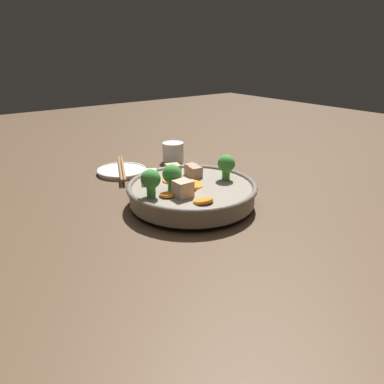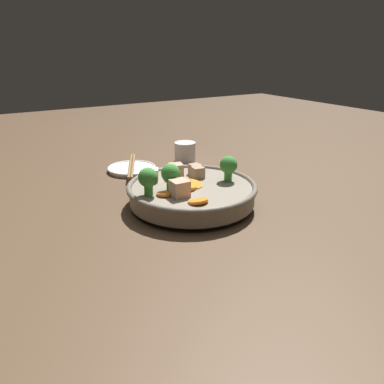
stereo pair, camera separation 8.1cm
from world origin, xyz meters
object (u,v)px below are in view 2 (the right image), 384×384
(tea_cup, at_px, (185,152))
(chopsticks_pair, at_px, (132,165))
(stirfry_bowl, at_px, (191,191))
(side_saucer, at_px, (132,169))

(tea_cup, height_order, chopsticks_pair, tea_cup)
(stirfry_bowl, relative_size, side_saucer, 2.10)
(tea_cup, xyz_separation_m, chopsticks_pair, (-0.18, -0.00, -0.01))
(stirfry_bowl, height_order, tea_cup, stirfry_bowl)
(stirfry_bowl, xyz_separation_m, side_saucer, (-0.02, 0.29, -0.03))
(tea_cup, bearing_deg, stirfry_bowl, -117.83)
(chopsticks_pair, bearing_deg, tea_cup, 1.53)
(tea_cup, bearing_deg, side_saucer, -178.47)
(side_saucer, height_order, chopsticks_pair, chopsticks_pair)
(side_saucer, xyz_separation_m, chopsticks_pair, (0.00, 0.00, 0.01))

